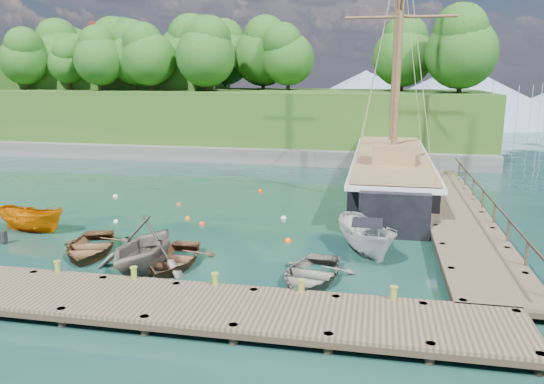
{
  "coord_description": "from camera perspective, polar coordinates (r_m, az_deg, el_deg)",
  "views": [
    {
      "loc": [
        7.26,
        -21.47,
        7.78
      ],
      "look_at": [
        2.3,
        3.44,
        2.0
      ],
      "focal_mm": 35.0,
      "sensor_mm": 36.0,
      "label": 1
    }
  ],
  "objects": [
    {
      "name": "bollard_0",
      "position": [
        21.34,
        -21.89,
        -9.54
      ],
      "size": [
        0.26,
        0.26,
        0.45
      ],
      "primitive_type": "cylinder",
      "color": "olive",
      "rests_on": "ground"
    },
    {
      "name": "cabin_boat_white",
      "position": [
        23.68,
        10.07,
        -6.57
      ],
      "size": [
        3.38,
        4.74,
        1.72
      ],
      "primitive_type": "imported",
      "rotation": [
        0.0,
        0.0,
        0.43
      ],
      "color": "silver",
      "rests_on": "ground"
    },
    {
      "name": "bollard_3",
      "position": [
        18.26,
        3.16,
        -12.41
      ],
      "size": [
        0.26,
        0.26,
        0.45
      ],
      "primitive_type": "cylinder",
      "color": "olive",
      "rests_on": "ground"
    },
    {
      "name": "rowboat_1",
      "position": [
        22.21,
        -13.55,
        -8.06
      ],
      "size": [
        4.09,
        4.64,
        2.3
      ],
      "primitive_type": "imported",
      "rotation": [
        0.0,
        0.0,
        -0.08
      ],
      "color": "#665D53",
      "rests_on": "ground"
    },
    {
      "name": "mooring_buoy_4",
      "position": [
        32.16,
        -10.0,
        -1.38
      ],
      "size": [
        0.28,
        0.28,
        0.28
      ],
      "primitive_type": "sphere",
      "color": "#EC4522",
      "rests_on": "ground"
    },
    {
      "name": "distant_ridge",
      "position": [
        91.58,
        9.57,
        10.5
      ],
      "size": [
        117.0,
        40.0,
        10.0
      ],
      "color": "#728CA5",
      "rests_on": "ground"
    },
    {
      "name": "headland",
      "position": [
        56.58,
        -9.75,
        10.37
      ],
      "size": [
        51.0,
        19.31,
        12.9
      ],
      "color": "#474744",
      "rests_on": "ground"
    },
    {
      "name": "mooring_buoy_7",
      "position": [
        24.93,
        1.72,
        -5.37
      ],
      "size": [
        0.37,
        0.37,
        0.37
      ],
      "primitive_type": "sphere",
      "color": "#E85504",
      "rests_on": "ground"
    },
    {
      "name": "bollard_4",
      "position": [
        18.14,
        12.83,
        -12.92
      ],
      "size": [
        0.26,
        0.26,
        0.45
      ],
      "primitive_type": "cylinder",
      "color": "olive",
      "rests_on": "ground"
    },
    {
      "name": "rowboat_3",
      "position": [
        20.44,
        4.12,
        -9.59
      ],
      "size": [
        3.61,
        4.57,
        0.85
      ],
      "primitive_type": "imported",
      "rotation": [
        0.0,
        0.0,
        -0.17
      ],
      "color": "#686357",
      "rests_on": "ground"
    },
    {
      "name": "ground",
      "position": [
        23.96,
        -7.05,
        -6.23
      ],
      "size": [
        160.0,
        160.0,
        0.0
      ],
      "primitive_type": "plane",
      "color": "#103526",
      "rests_on": "ground"
    },
    {
      "name": "dock_near",
      "position": [
        17.48,
        -7.51,
        -12.14
      ],
      "size": [
        20.0,
        3.2,
        1.1
      ],
      "color": "#45382B",
      "rests_on": "ground"
    },
    {
      "name": "mooring_buoy_3",
      "position": [
        28.72,
        1.26,
        -2.9
      ],
      "size": [
        0.31,
        0.31,
        0.31
      ],
      "primitive_type": "sphere",
      "color": "silver",
      "rests_on": "ground"
    },
    {
      "name": "bollard_2",
      "position": [
        18.87,
        -6.09,
        -11.61
      ],
      "size": [
        0.26,
        0.26,
        0.45
      ],
      "primitive_type": "cylinder",
      "color": "olive",
      "rests_on": "ground"
    },
    {
      "name": "mooring_buoy_6",
      "position": [
        35.16,
        -16.5,
        -0.5
      ],
      "size": [
        0.32,
        0.32,
        0.32
      ],
      "primitive_type": "sphere",
      "color": "silver",
      "rests_on": "ground"
    },
    {
      "name": "mooring_buoy_5",
      "position": [
        35.15,
        -1.25,
        0.03
      ],
      "size": [
        0.36,
        0.36,
        0.36
      ],
      "primitive_type": "sphere",
      "color": "#F42C01",
      "rests_on": "ground"
    },
    {
      "name": "rowboat_2",
      "position": [
        22.38,
        -10.61,
        -7.75
      ],
      "size": [
        3.04,
        4.15,
        0.84
      ],
      "primitive_type": "imported",
      "rotation": [
        0.0,
        0.0,
        0.04
      ],
      "color": "brown",
      "rests_on": "ground"
    },
    {
      "name": "dock_east",
      "position": [
        29.71,
        19.11,
        -2.22
      ],
      "size": [
        3.2,
        24.0,
        1.1
      ],
      "color": "#45382B",
      "rests_on": "ground"
    },
    {
      "name": "rowboat_0",
      "position": [
        24.7,
        -18.97,
        -6.27
      ],
      "size": [
        4.07,
        4.88,
        0.87
      ],
      "primitive_type": "imported",
      "rotation": [
        0.0,
        0.0,
        0.29
      ],
      "color": "brown",
      "rests_on": "ground"
    },
    {
      "name": "mooring_buoy_2",
      "position": [
        27.84,
        -7.54,
        -3.52
      ],
      "size": [
        0.35,
        0.35,
        0.35
      ],
      "primitive_type": "sphere",
      "color": "red",
      "rests_on": "ground"
    },
    {
      "name": "bollard_1",
      "position": [
        19.92,
        -14.5,
        -10.61
      ],
      "size": [
        0.26,
        0.26,
        0.45
      ],
      "primitive_type": "cylinder",
      "color": "olive",
      "rests_on": "ground"
    },
    {
      "name": "mooring_buoy_1",
      "position": [
        29.02,
        -9.05,
        -2.89
      ],
      "size": [
        0.31,
        0.31,
        0.31
      ],
      "primitive_type": "sphere",
      "color": "orange",
      "rests_on": "ground"
    },
    {
      "name": "schooner",
      "position": [
        35.57,
        12.65,
        1.65
      ],
      "size": [
        4.89,
        26.77,
        19.52
      ],
      "rotation": [
        0.0,
        0.0,
        -0.0
      ],
      "color": "black",
      "rests_on": "ground"
    },
    {
      "name": "mooring_buoy_0",
      "position": [
        29.27,
        -16.45,
        -3.14
      ],
      "size": [
        0.27,
        0.27,
        0.27
      ],
      "primitive_type": "sphere",
      "color": "silver",
      "rests_on": "ground"
    },
    {
      "name": "motorboat_orange",
      "position": [
        29.02,
        -24.3,
        -3.9
      ],
      "size": [
        3.94,
        1.95,
        1.46
      ],
      "primitive_type": "imported",
      "rotation": [
        0.0,
        0.0,
        1.43
      ],
      "color": "#C46000",
      "rests_on": "ground"
    }
  ]
}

